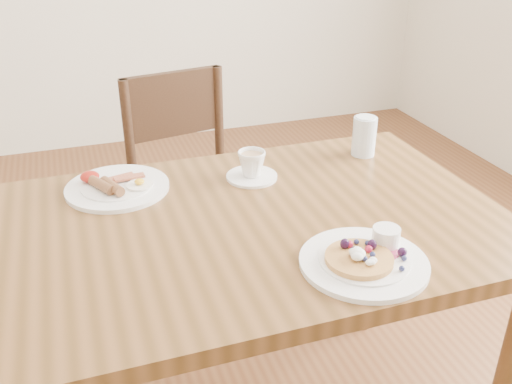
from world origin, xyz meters
TOP-DOWN VIEW (x-y plane):
  - dining_table at (0.00, 0.00)m, footprint 1.20×0.80m
  - chair_far at (0.00, 0.75)m, footprint 0.49×0.49m
  - pancake_plate at (0.15, -0.26)m, footprint 0.27×0.27m
  - breakfast_plate at (-0.30, 0.26)m, footprint 0.27×0.27m
  - teacup_saucer at (0.06, 0.21)m, footprint 0.14×0.14m
  - water_glass at (0.43, 0.26)m, footprint 0.07×0.07m

SIDE VIEW (x-z plane):
  - chair_far at x=0.00m, z-range 0.05..0.93m
  - dining_table at x=0.00m, z-range 0.28..1.03m
  - breakfast_plate at x=-0.30m, z-range 0.74..0.78m
  - pancake_plate at x=0.15m, z-range 0.74..0.79m
  - teacup_saucer at x=0.06m, z-range 0.74..0.82m
  - water_glass at x=0.43m, z-range 0.75..0.87m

